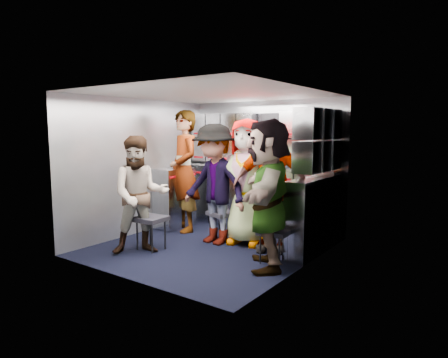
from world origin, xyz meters
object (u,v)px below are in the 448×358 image
Objects in this scene: attendant_arc_b at (215,184)px; attendant_arc_c at (247,182)px; jump_seat_mid_left at (222,215)px; attendant_arc_a at (140,195)px; jump_seat_center at (253,217)px; jump_seat_mid_right at (277,217)px; jump_seat_near_left at (151,220)px; attendant_arc_d at (271,187)px; attendant_arc_e at (268,194)px; jump_seat_near_right at (274,234)px; attendant_standing at (184,171)px.

attendant_arc_c is at bearing 40.03° from attendant_arc_b.
attendant_arc_a is (-0.51, -1.12, 0.40)m from jump_seat_mid_left.
jump_seat_center is 0.47m from jump_seat_mid_right.
jump_seat_center is (0.90, 1.20, -0.05)m from jump_seat_near_left.
jump_seat_near_left is at bearing -117.54° from attendant_arc_b.
jump_seat_mid_right is at bearing -13.68° from jump_seat_center.
jump_seat_mid_left is 0.26× the size of attendant_arc_d.
attendant_arc_b is at bearing -142.72° from attendant_arc_e.
jump_seat_near_right is 0.27× the size of attendant_arc_a.
jump_seat_near_left is at bearing -141.00° from jump_seat_mid_right.
attendant_arc_a is 0.87× the size of attendant_arc_c.
attendant_standing is (-1.66, -0.03, 0.54)m from jump_seat_mid_right.
attendant_arc_a is (-0.90, -1.38, 0.42)m from jump_seat_center.
attendant_standing is at bearing 53.69° from attendant_arc_a.
attendant_arc_b reaches higher than jump_seat_center.
attendant_arc_b is 0.46m from attendant_arc_c.
attendant_arc_a reaches higher than jump_seat_mid_right.
jump_seat_center is 0.23× the size of attendant_arc_b.
attendant_arc_b is at bearing 8.57° from attendant_standing.
attendant_arc_e is (0.74, -0.72, -0.01)m from attendant_arc_c.
jump_seat_mid_right is 0.96m from attendant_arc_e.
jump_seat_near_right is (1.63, 0.47, -0.03)m from jump_seat_near_left.
attendant_arc_a is (-1.63, -0.65, 0.41)m from jump_seat_near_right.
jump_seat_mid_left is 1.11× the size of jump_seat_center.
jump_seat_mid_left is at bearing 96.41° from attendant_arc_b.
attendant_arc_e is (0.00, -0.18, 0.51)m from jump_seat_near_right.
jump_seat_mid_left is 0.97m from attendant_arc_d.
attendant_arc_c is (-0.74, 0.54, 0.52)m from jump_seat_near_right.
attendant_arc_a is at bearing -112.15° from attendant_arc_b.
attendant_arc_e is at bearing -16.15° from attendant_arc_b.
attendant_standing reaches higher than jump_seat_near_left.
attendant_arc_d is (0.45, -0.11, -0.02)m from attendant_arc_c.
attendant_arc_e is at bearing -50.61° from jump_seat_center.
attendant_standing is 0.89m from attendant_arc_b.
attendant_arc_c reaches higher than attendant_arc_d.
jump_seat_near_left is 1.02m from attendant_arc_b.
attendant_arc_a is at bearing -47.42° from attendant_standing.
attendant_arc_d is at bearing 124.12° from jump_seat_near_right.
attendant_arc_a is 1.73m from attendant_arc_d.
attendant_arc_b is (-1.12, 0.29, 0.49)m from jump_seat_near_right.
attendant_arc_b is 0.96× the size of attendant_arc_c.
attendant_arc_d is at bearing -2.35° from jump_seat_mid_left.
attendant_arc_c reaches higher than jump_seat_center.
attendant_arc_b reaches higher than jump_seat_near_right.
attendant_standing reaches higher than attendant_arc_e.
attendant_arc_e is (0.74, -0.90, 0.52)m from jump_seat_center.
attendant_arc_b is at bearing -131.38° from jump_seat_center.
attendant_arc_d is (1.34, 1.09, 0.10)m from attendant_arc_a.
jump_seat_near_right is at bearing -7.90° from attendant_arc_b.
attendant_standing is 1.22m from attendant_arc_c.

